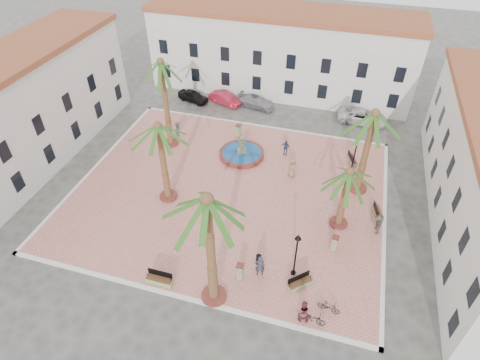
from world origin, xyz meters
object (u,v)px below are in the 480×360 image
Objects in this scene: palm_ne at (373,123)px; pedestrian_fountain_b at (286,147)px; bench_e at (377,213)px; palm_nw at (161,71)px; bench_se at (300,283)px; litter_bin at (259,259)px; bench_ne at (352,160)px; lamppost_s at (297,248)px; pedestrian_north at (178,129)px; car_black at (193,96)px; lamppost_e at (356,149)px; fountain at (242,153)px; cyclist_b at (303,311)px; bollard_se at (240,271)px; car_white at (362,116)px; car_silver at (256,102)px; palm_s at (208,212)px; pedestrian_east at (379,223)px; pedestrian_fountain_a at (292,168)px; palm_e at (348,179)px; bicycle_b at (329,307)px; cyclist_a at (260,266)px; bollard_n at (238,131)px; bench_s at (160,280)px; palm_sw at (159,135)px; car_red at (225,99)px; bicycle_a at (312,318)px.

pedestrian_fountain_b is at bearing 155.29° from palm_ne.
bench_e is 10.72m from pedestrian_fountain_b.
palm_nw reaches higher than bench_se.
palm_nw reaches higher than palm_ne.
litter_bin is (-3.15, 1.11, 0.12)m from bench_se.
bench_ne is 0.43× the size of lamppost_s.
car_black is (-1.41, 7.64, -0.35)m from pedestrian_north.
lamppost_e is at bearing -93.49° from pedestrian_north.
fountain reaches higher than cyclist_b.
bollard_se is 18.64m from pedestrian_north.
lamppost_e reaches higher than car_white.
litter_bin is 0.18× the size of car_silver.
car_silver is (-11.39, 7.76, 0.24)m from bench_ne.
palm_s is 15.33m from pedestrian_east.
bench_se is 11.83m from pedestrian_fountain_a.
cyclist_b is 0.35× the size of car_white.
bicycle_b is at bearing -88.82° from palm_e.
bench_ne is 15.89m from cyclist_a.
bench_se is 3.35m from litter_bin.
pedestrian_east is at bearing -29.55° from pedestrian_fountain_b.
lamppost_e is 2.93× the size of bollard_n.
bicycle_b is (7.38, 1.07, -7.42)m from palm_s.
bicycle_b is 13.75m from pedestrian_fountain_a.
bench_s reaches higher than bicycle_b.
palm_ne is 13.91m from cyclist_a.
car_red is at bearing 91.55° from palm_sw.
car_black is at bearing 114.42° from palm_s.
palm_nw is 18.48m from palm_s.
litter_bin is 0.21× the size of car_black.
lamppost_e is at bearing 12.79° from bench_e.
pedestrian_fountain_b is at bearing 168.62° from lamppost_e.
bollard_se is 24.39m from car_white.
bench_e is 1.04× the size of pedestrian_north.
bicycle_a is at bearing -94.32° from lamppost_e.
car_red is at bearing 118.72° from bollard_n.
bollard_se is 0.79× the size of pedestrian_east.
lamppost_e is 2.24× the size of pedestrian_fountain_a.
lamppost_s reaches higher than bollard_n.
fountain is at bearing 170.67° from palm_ne.
fountain is 1.07× the size of lamppost_s.
pedestrian_east is at bearing 34.85° from litter_bin.
pedestrian_fountain_a is at bearing -160.12° from lamppost_e.
palm_sw is at bearing -149.86° from car_black.
pedestrian_east is 23.72m from car_red.
palm_nw is 21.95m from bench_e.
cyclist_a is at bearing -122.39° from pedestrian_fountain_a.
lamppost_s reaches higher than bench_se.
bench_ne is at bearing 38.01° from bench_se.
bench_se is 15.14m from pedestrian_fountain_b.
palm_sw is 1.80× the size of lamppost_e.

